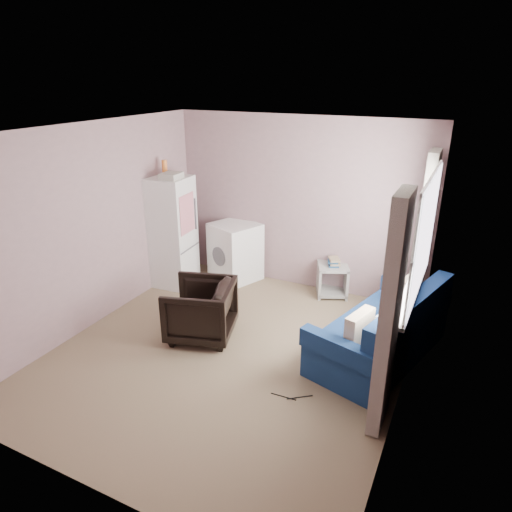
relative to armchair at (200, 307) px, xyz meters
The scene contains 8 objects.
room 1.02m from the armchair, 18.15° to the right, with size 3.84×4.24×2.54m.
armchair is the anchor object (origin of this frame).
fridge 1.68m from the armchair, 136.46° to the left, with size 0.62×0.61×1.88m.
washing_machine 1.74m from the armchair, 104.27° to the left, with size 0.83×0.83×0.90m.
side_table 2.10m from the armchair, 58.23° to the left, with size 0.55×0.55×0.58m.
sofa 2.15m from the armchair, 13.89° to the left, with size 1.34×2.05×0.84m.
window_dressing 2.44m from the armchair, 13.02° to the left, with size 0.17×2.62×2.18m.
floor_cables 1.60m from the armchair, 22.52° to the right, with size 0.39×0.17×0.01m.
Camera 1 is at (2.24, -3.90, 3.02)m, focal length 32.00 mm.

